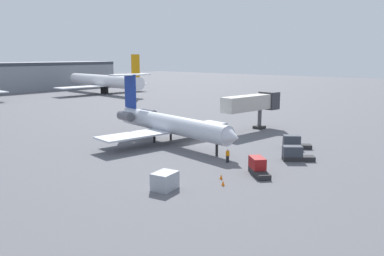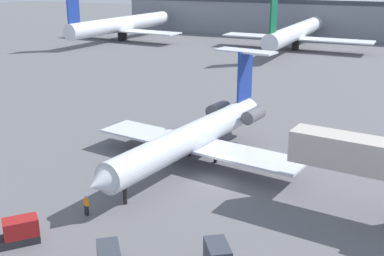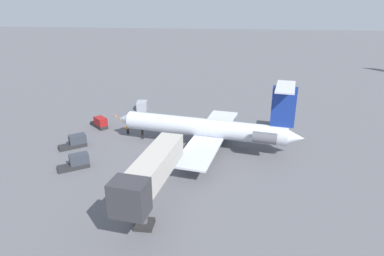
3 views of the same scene
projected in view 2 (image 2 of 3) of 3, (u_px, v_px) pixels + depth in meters
name	position (u px, v px, depth m)	size (l,w,h in m)	color
ground_plane	(214.00, 182.00, 45.23)	(400.00, 400.00, 0.10)	#5B5B60
regional_jet	(196.00, 134.00, 48.60)	(22.75, 28.14, 10.08)	silver
ground_crew_marshaller	(86.00, 205.00, 38.76)	(0.48, 0.42, 1.69)	black
baggage_tug_spare	(16.00, 233.00, 34.72)	(3.72, 3.91, 1.90)	#262628
terminal_building	(353.00, 18.00, 139.04)	(133.98, 19.01, 10.56)	gray
parked_airliner_west_end	(121.00, 25.00, 131.80)	(34.79, 41.08, 13.37)	silver
parked_airliner_west_mid	(296.00, 32.00, 116.75)	(36.20, 42.94, 13.20)	silver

